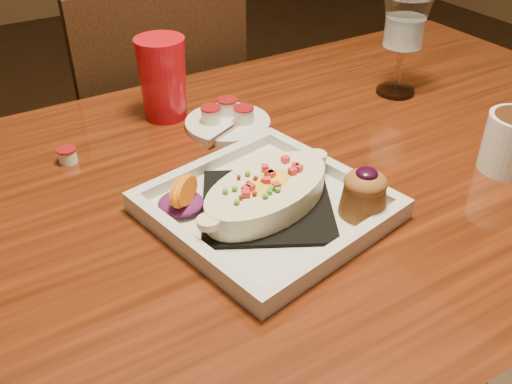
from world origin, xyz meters
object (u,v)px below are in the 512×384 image
chair_far (155,141)px  goblet (405,28)px  table (293,223)px  plate (275,199)px  saucer (228,120)px  red_tumbler (163,79)px

chair_far → goblet: goblet is taller
chair_far → goblet: 0.70m
table → plate: plate is taller
table → saucer: (-0.01, 0.20, 0.11)m
goblet → saucer: bearing=172.0°
table → chair_far: bearing=90.0°
plate → red_tumbler: red_tumbler is taller
chair_far → saucer: size_ratio=6.01×
table → saucer: 0.23m
table → goblet: (0.35, 0.15, 0.23)m
goblet → red_tumbler: size_ratio=1.29×
goblet → saucer: size_ratio=1.25×
table → chair_far: chair_far is taller
plate → goblet: 0.50m
saucer → red_tumbler: bearing=129.9°
table → plate: size_ratio=4.37×
goblet → red_tumbler: bearing=161.7°
chair_far → red_tumbler: chair_far is taller
chair_far → saucer: 0.50m
table → goblet: size_ratio=7.76×
red_tumbler → goblet: bearing=-18.3°
table → saucer: bearing=93.7°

